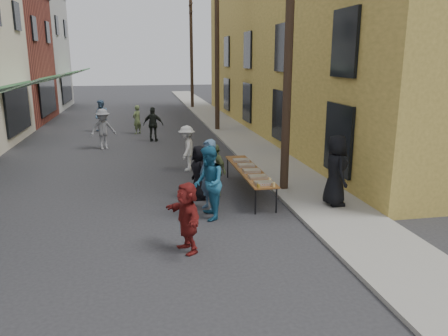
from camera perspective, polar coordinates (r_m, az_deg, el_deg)
name	(u,v)px	position (r m, az deg, el deg)	size (l,w,h in m)	color
ground	(148,239)	(10.39, -9.95, -9.10)	(120.00, 120.00, 0.00)	#28282B
sidewalk	(229,129)	(25.39, 0.69, 5.06)	(2.20, 60.00, 0.10)	gray
building_ochre	(340,41)	(26.08, 14.97, 15.76)	(10.00, 28.00, 10.00)	#A08939
utility_pole_near	(289,43)	(13.30, 8.47, 15.89)	(0.26, 0.26, 9.00)	#2D2116
utility_pole_mid	(217,50)	(24.94, -0.91, 15.16)	(0.26, 0.26, 9.00)	#2D2116
utility_pole_far	(191,53)	(36.82, -4.27, 14.80)	(0.26, 0.26, 9.00)	#2D2116
serving_table	(249,171)	(13.39, 3.29, -0.37)	(0.70, 4.00, 0.75)	brown
catering_tray_sausage	(264,183)	(11.83, 5.24, -1.97)	(0.50, 0.33, 0.08)	maroon
catering_tray_foil_b	(258,177)	(12.44, 4.42, -1.15)	(0.50, 0.33, 0.08)	#B2B2B7
catering_tray_buns	(252,171)	(13.09, 3.62, -0.36)	(0.50, 0.33, 0.08)	tan
catering_tray_foil_d	(246,165)	(13.75, 2.89, 0.36)	(0.50, 0.33, 0.08)	#B2B2B7
catering_tray_buns_end	(241,160)	(14.41, 2.23, 1.01)	(0.50, 0.33, 0.08)	tan
condiment_jar_a	(259,187)	(11.50, 4.60, -2.44)	(0.07, 0.07, 0.08)	#A57F26
condiment_jar_b	(258,186)	(11.59, 4.47, -2.30)	(0.07, 0.07, 0.08)	#A57F26
condiment_jar_c	(257,184)	(11.68, 4.34, -2.16)	(0.07, 0.07, 0.08)	#A57F26
cup_stack	(274,184)	(11.65, 6.53, -2.15)	(0.08, 0.08, 0.12)	tan
guest_front_a	(200,172)	(12.82, -3.21, -0.58)	(0.79, 0.51, 1.61)	black
guest_front_b	(209,175)	(11.84, -2.00, -0.94)	(0.72, 0.47, 1.97)	#456687
guest_front_c	(208,183)	(11.16, -2.04, -2.00)	(0.93, 0.73, 1.92)	#216489
guest_front_d	(187,148)	(16.15, -4.87, 2.59)	(1.08, 0.62, 1.68)	silver
guest_front_e	(215,170)	(13.16, -1.13, -0.26)	(0.93, 0.39, 1.58)	#606E3F
guest_queue_back	(187,217)	(9.39, -4.84, -6.42)	(1.43, 0.46, 1.55)	maroon
server	(336,170)	(12.33, 14.37, -0.31)	(0.96, 0.62, 1.96)	black
passerby_left	(103,129)	(20.69, -15.51, 4.92)	(1.19, 0.69, 1.85)	slate
passerby_mid	(153,124)	(22.14, -9.22, 5.64)	(1.00, 0.42, 1.71)	black
passerby_right	(137,120)	(24.55, -11.30, 6.22)	(0.57, 0.38, 1.58)	#5A6C3E
passerby_far	(102,116)	(25.68, -15.67, 6.55)	(0.87, 0.68, 1.79)	#4A6C90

